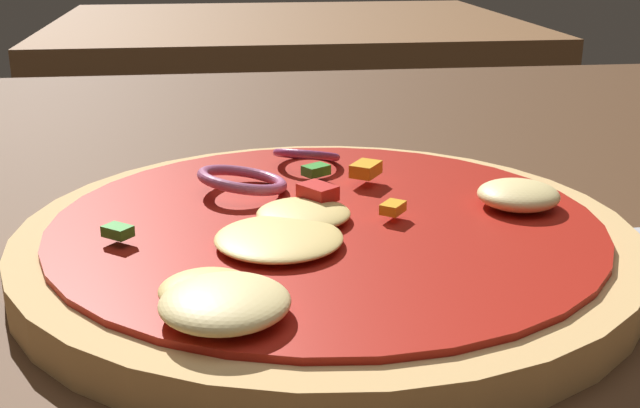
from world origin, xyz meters
name	(u,v)px	position (x,y,z in m)	size (l,w,h in m)	color
dining_table	(283,345)	(0.00, 0.00, 0.02)	(1.38, 1.06, 0.04)	#4C301C
pizza	(325,240)	(0.02, 0.04, 0.05)	(0.27, 0.27, 0.03)	tan
background_table	(288,31)	(0.09, 1.00, 0.02)	(0.72, 0.57, 0.04)	brown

